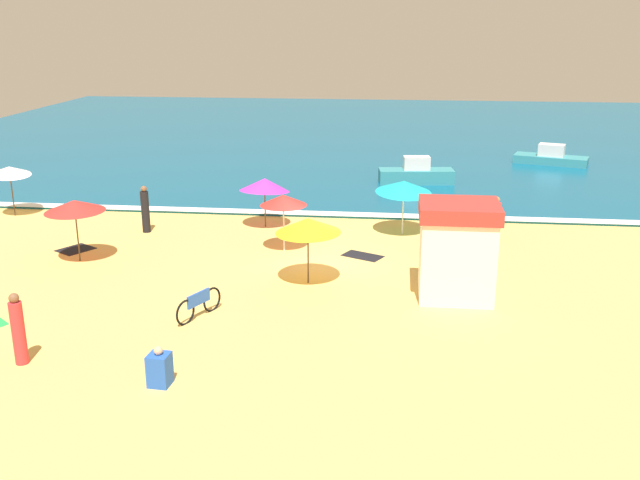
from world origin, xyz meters
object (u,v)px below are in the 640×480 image
(beach_umbrella_3, at_px, (9,171))
(beachgoer_1, at_px, (160,369))
(beach_umbrella_0, at_px, (283,200))
(beachgoer_0, at_px, (18,330))
(beach_umbrella_4, at_px, (74,206))
(beach_umbrella_1, at_px, (265,185))
(beach_umbrella_5, at_px, (404,187))
(small_boat_1, at_px, (416,174))
(beachgoer_3, at_px, (495,220))
(small_boat_0, at_px, (551,158))
(beach_umbrella_6, at_px, (308,225))
(lifeguard_cabana, at_px, (457,250))
(parked_bicycle, at_px, (199,304))
(beachgoer_4, at_px, (145,210))

(beach_umbrella_3, bearing_deg, beachgoer_1, -51.28)
(beach_umbrella_0, xyz_separation_m, beachgoer_1, (-1.24, -9.97, -1.45))
(beach_umbrella_0, distance_m, beachgoer_0, 10.56)
(beach_umbrella_0, height_order, beach_umbrella_3, beach_umbrella_3)
(beach_umbrella_0, bearing_deg, beach_umbrella_4, -164.50)
(beach_umbrella_1, xyz_separation_m, beach_umbrella_4, (-5.55, -4.81, 0.23))
(beach_umbrella_0, distance_m, beach_umbrella_5, 4.89)
(beach_umbrella_0, relative_size, small_boat_1, 0.62)
(beach_umbrella_4, xyz_separation_m, beach_umbrella_5, (10.95, 4.40, -0.08))
(beachgoer_3, height_order, small_boat_0, beachgoer_3)
(beach_umbrella_6, height_order, beachgoer_1, beach_umbrella_6)
(lifeguard_cabana, distance_m, beach_umbrella_6, 4.54)
(beach_umbrella_3, distance_m, parked_bicycle, 14.30)
(small_boat_1, bearing_deg, parked_bicycle, -110.00)
(beach_umbrella_0, distance_m, small_boat_0, 20.91)
(beachgoer_0, height_order, beachgoer_1, beachgoer_0)
(lifeguard_cabana, xyz_separation_m, small_boat_1, (-0.90, 14.83, -0.92))
(beachgoer_0, xyz_separation_m, beachgoer_4, (-0.77, 11.01, 0.01))
(beach_umbrella_0, relative_size, beach_umbrella_5, 0.82)
(beach_umbrella_4, height_order, beachgoer_0, beach_umbrella_4)
(beach_umbrella_5, distance_m, parked_bicycle, 10.41)
(lifeguard_cabana, height_order, beach_umbrella_6, lifeguard_cabana)
(lifeguard_cabana, relative_size, beachgoer_0, 1.60)
(beach_umbrella_5, relative_size, beachgoer_0, 1.56)
(beach_umbrella_3, bearing_deg, beach_umbrella_5, -3.09)
(beach_umbrella_1, relative_size, beachgoer_0, 1.43)
(beach_umbrella_4, distance_m, beachgoer_1, 9.92)
(small_boat_0, bearing_deg, beach_umbrella_1, -134.62)
(beach_umbrella_0, relative_size, beach_umbrella_1, 0.89)
(beach_umbrella_5, relative_size, beachgoer_4, 1.54)
(parked_bicycle, xyz_separation_m, beachgoer_3, (8.99, 8.24, 0.39))
(beach_umbrella_1, height_order, beachgoer_1, beach_umbrella_1)
(beach_umbrella_0, bearing_deg, lifeguard_cabana, -33.47)
(beach_umbrella_6, height_order, small_boat_1, beach_umbrella_6)
(beach_umbrella_5, distance_m, beach_umbrella_6, 6.36)
(beach_umbrella_6, relative_size, parked_bicycle, 1.71)
(beach_umbrella_1, height_order, beach_umbrella_5, beach_umbrella_5)
(beachgoer_0, height_order, beachgoer_4, beachgoer_4)
(beachgoer_3, xyz_separation_m, small_boat_1, (-2.74, 8.93, -0.22))
(beachgoer_4, bearing_deg, beachgoer_3, 1.81)
(beach_umbrella_4, bearing_deg, beachgoer_0, -75.85)
(beachgoer_3, bearing_deg, beach_umbrella_6, -140.35)
(beachgoer_1, relative_size, beachgoer_3, 0.57)
(beach_umbrella_3, distance_m, small_boat_1, 18.52)
(beach_umbrella_4, distance_m, parked_bicycle, 7.02)
(beach_umbrella_6, height_order, parked_bicycle, beach_umbrella_6)
(beachgoer_0, relative_size, beachgoer_1, 1.89)
(beachgoer_0, bearing_deg, beach_umbrella_1, 73.31)
(beach_umbrella_5, height_order, beachgoer_4, beach_umbrella_5)
(beach_umbrella_0, xyz_separation_m, beach_umbrella_5, (4.19, 2.52, 0.01))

